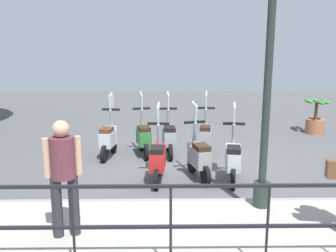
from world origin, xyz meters
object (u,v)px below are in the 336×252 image
at_px(lamp_post_near, 268,78).
at_px(potted_palm, 315,119).
at_px(scooter_near_0, 233,159).
at_px(scooter_far_0, 205,136).
at_px(scooter_near_2, 158,159).
at_px(pedestrian_distant, 63,170).
at_px(scooter_far_1, 169,137).
at_px(scooter_far_2, 144,136).
at_px(scooter_near_1, 199,156).
at_px(scooter_far_3, 109,138).

bearing_deg(lamp_post_near, potted_palm, -29.04).
xyz_separation_m(scooter_near_0, scooter_far_0, (1.89, 0.34, 0.00)).
bearing_deg(scooter_near_0, scooter_near_2, 98.41).
distance_m(pedestrian_distant, scooter_near_2, 2.74).
relative_size(pedestrian_distant, scooter_near_2, 1.03).
bearing_deg(scooter_near_2, scooter_far_0, -28.48).
distance_m(lamp_post_near, scooter_near_0, 2.27).
distance_m(scooter_far_1, scooter_far_2, 0.63).
bearing_deg(scooter_far_2, scooter_near_1, -156.02).
distance_m(pedestrian_distant, potted_palm, 8.87).
relative_size(scooter_near_0, scooter_far_0, 1.00).
relative_size(potted_palm, scooter_far_3, 0.69).
relative_size(scooter_near_1, scooter_near_2, 1.00).
bearing_deg(scooter_far_3, scooter_near_1, -119.50).
bearing_deg(scooter_far_3, pedestrian_distant, -172.26).
xyz_separation_m(scooter_near_1, scooter_near_2, (-0.15, 0.83, 0.00)).
xyz_separation_m(scooter_near_1, scooter_far_2, (1.67, 1.20, 0.00)).
distance_m(scooter_far_0, scooter_far_3, 2.36).
distance_m(lamp_post_near, pedestrian_distant, 3.21).
bearing_deg(scooter_near_2, scooter_far_2, 14.51).
bearing_deg(scooter_far_0, scooter_far_2, 99.78).
height_order(lamp_post_near, scooter_far_2, lamp_post_near).
bearing_deg(scooter_near_2, scooter_near_1, -76.57).
bearing_deg(scooter_far_1, pedestrian_distant, 157.03).
relative_size(lamp_post_near, scooter_far_2, 2.99).
xyz_separation_m(scooter_near_0, scooter_near_2, (0.02, 1.49, 0.00)).
height_order(potted_palm, scooter_far_1, scooter_far_1).
bearing_deg(pedestrian_distant, lamp_post_near, 91.28).
bearing_deg(potted_palm, scooter_far_3, 111.99).
bearing_deg(scooter_far_3, scooter_near_2, -136.85).
bearing_deg(scooter_far_0, scooter_far_3, 102.27).
relative_size(scooter_near_2, scooter_far_1, 1.00).
height_order(scooter_near_0, scooter_far_2, same).
bearing_deg(scooter_far_3, scooter_far_0, -77.84).
bearing_deg(lamp_post_near, scooter_near_2, 48.21).
xyz_separation_m(pedestrian_distant, scooter_far_2, (4.22, -0.83, -0.60)).
bearing_deg(pedestrian_distant, scooter_far_1, 144.77).
xyz_separation_m(lamp_post_near, scooter_far_0, (3.37, 0.52, -1.72)).
height_order(scooter_near_2, scooter_far_0, same).
distance_m(pedestrian_distant, scooter_far_1, 4.48).
distance_m(scooter_far_0, scooter_far_1, 0.90).
distance_m(lamp_post_near, scooter_far_0, 3.82).
distance_m(scooter_near_0, scooter_far_0, 1.92).
bearing_deg(potted_palm, scooter_far_1, 117.03).
bearing_deg(lamp_post_near, scooter_near_1, 27.25).
relative_size(lamp_post_near, potted_palm, 4.34).
xyz_separation_m(potted_palm, scooter_near_0, (-4.13, 3.30, 0.04)).
xyz_separation_m(scooter_near_2, scooter_far_1, (1.80, -0.26, 0.00)).
bearing_deg(pedestrian_distant, scooter_near_1, 125.40).
height_order(potted_palm, scooter_near_0, scooter_near_0).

